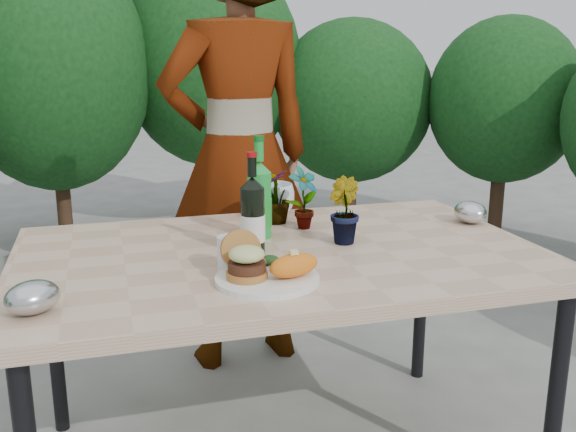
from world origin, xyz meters
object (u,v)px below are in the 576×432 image
object	(u,v)px
dinner_plate	(267,279)
wine_bottle	(253,217)
person	(239,156)
patio_table	(281,268)

from	to	relation	value
dinner_plate	wine_bottle	xyz separation A→B (m)	(0.02, 0.25, 0.11)
person	patio_table	bearing A→B (deg)	79.61
patio_table	dinner_plate	world-z (taller)	dinner_plate
wine_bottle	person	distance (m)	0.82
dinner_plate	person	distance (m)	1.08
dinner_plate	person	size ratio (longest dim) A/B	0.15
wine_bottle	person	bearing A→B (deg)	64.17
dinner_plate	wine_bottle	distance (m)	0.27
dinner_plate	wine_bottle	world-z (taller)	wine_bottle
dinner_plate	wine_bottle	bearing A→B (deg)	85.59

